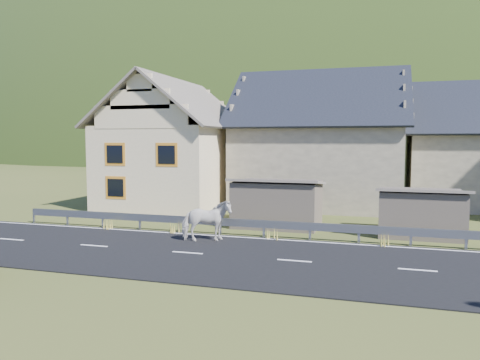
% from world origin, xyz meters
% --- Properties ---
extents(ground, '(160.00, 160.00, 0.00)m').
position_xyz_m(ground, '(0.00, 0.00, 0.00)').
color(ground, '#323F1A').
rests_on(ground, ground).
extents(road, '(60.00, 7.00, 0.04)m').
position_xyz_m(road, '(0.00, 0.00, 0.02)').
color(road, black).
rests_on(road, ground).
extents(lane_markings, '(60.00, 6.60, 0.01)m').
position_xyz_m(lane_markings, '(0.00, 0.00, 0.04)').
color(lane_markings, silver).
rests_on(lane_markings, road).
extents(guardrail, '(28.10, 0.09, 0.75)m').
position_xyz_m(guardrail, '(-0.00, 3.68, 0.56)').
color(guardrail, '#93969B').
rests_on(guardrail, ground).
extents(shed_left, '(4.30, 3.30, 2.40)m').
position_xyz_m(shed_left, '(-2.00, 6.50, 1.10)').
color(shed_left, brown).
rests_on(shed_left, ground).
extents(shed_right, '(3.80, 2.90, 2.20)m').
position_xyz_m(shed_right, '(4.50, 6.00, 1.00)').
color(shed_right, brown).
rests_on(shed_right, ground).
extents(house_cream, '(7.80, 9.80, 8.30)m').
position_xyz_m(house_cream, '(-10.00, 12.00, 4.36)').
color(house_cream, beige).
rests_on(house_cream, ground).
extents(house_stone_a, '(10.80, 9.80, 8.90)m').
position_xyz_m(house_stone_a, '(-1.00, 15.00, 4.63)').
color(house_stone_a, tan).
rests_on(house_stone_a, ground).
extents(mountain, '(440.00, 280.00, 260.00)m').
position_xyz_m(mountain, '(5.00, 180.00, -20.00)').
color(mountain, '#203D13').
rests_on(mountain, ground).
extents(conifer_patch, '(76.00, 50.00, 28.00)m').
position_xyz_m(conifer_patch, '(-55.00, 110.00, 6.00)').
color(conifer_patch, black).
rests_on(conifer_patch, ground).
extents(horse, '(1.65, 2.23, 1.71)m').
position_xyz_m(horse, '(-4.04, 2.08, 0.90)').
color(horse, silver).
rests_on(horse, road).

